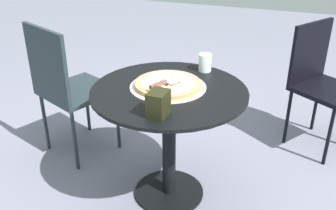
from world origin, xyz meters
name	(u,v)px	position (x,y,z in m)	size (l,w,h in m)	color
ground_plane	(169,193)	(0.00, 0.00, 0.00)	(10.00, 10.00, 0.00)	slate
patio_table	(169,120)	(0.00, 0.00, 0.51)	(0.84, 0.84, 0.69)	black
pizza_on_tray	(168,85)	(0.03, 0.02, 0.70)	(0.41, 0.41, 0.05)	beige
pizza_server	(165,82)	(-0.03, 0.01, 0.74)	(0.21, 0.13, 0.02)	silver
drinking_cup	(205,63)	(0.32, -0.11, 0.74)	(0.08, 0.08, 0.10)	silver
napkin_dispenser	(158,104)	(-0.28, -0.05, 0.75)	(0.11, 0.08, 0.12)	black
patio_chair_near	(66,83)	(0.19, 0.77, 0.53)	(0.55, 0.55, 0.92)	#202C30
patio_chair_far	(320,77)	(0.90, -0.77, 0.51)	(0.54, 0.54, 0.87)	black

